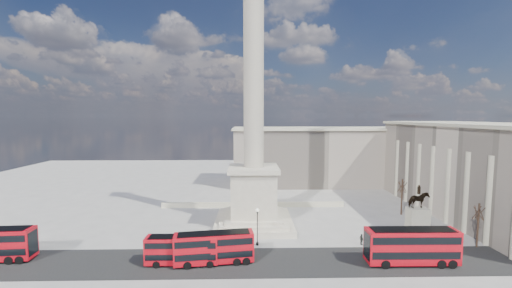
{
  "coord_description": "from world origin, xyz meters",
  "views": [
    {
      "loc": [
        -0.75,
        -51.37,
        19.98
      ],
      "look_at": [
        0.37,
        2.38,
        15.16
      ],
      "focal_mm": 22.0,
      "sensor_mm": 36.0,
      "label": 1
    }
  ],
  "objects_px": {
    "nelsons_column": "(254,155)",
    "pedestrian_walking": "(380,234)",
    "victorian_lamp": "(257,224)",
    "red_bus_a": "(183,250)",
    "pedestrian_crossing": "(361,239)",
    "pedestrian_standing": "(397,241)",
    "red_bus_b": "(215,247)",
    "equestrian_statue": "(418,217)",
    "red_bus_c": "(412,246)"
  },
  "relations": [
    {
      "from": "nelsons_column",
      "to": "pedestrian_walking",
      "type": "height_order",
      "value": "nelsons_column"
    },
    {
      "from": "victorian_lamp",
      "to": "pedestrian_walking",
      "type": "distance_m",
      "value": 20.11
    },
    {
      "from": "red_bus_a",
      "to": "pedestrian_crossing",
      "type": "bearing_deg",
      "value": 13.07
    },
    {
      "from": "pedestrian_crossing",
      "to": "pedestrian_standing",
      "type": "bearing_deg",
      "value": -110.33
    },
    {
      "from": "red_bus_a",
      "to": "victorian_lamp",
      "type": "xyz_separation_m",
      "value": [
        10.21,
        6.11,
        1.37
      ]
    },
    {
      "from": "red_bus_a",
      "to": "pedestrian_walking",
      "type": "distance_m",
      "value": 31.1
    },
    {
      "from": "pedestrian_walking",
      "to": "pedestrian_standing",
      "type": "xyz_separation_m",
      "value": [
        1.58,
        -2.64,
        -0.07
      ]
    },
    {
      "from": "red_bus_b",
      "to": "equestrian_statue",
      "type": "height_order",
      "value": "equestrian_statue"
    },
    {
      "from": "pedestrian_crossing",
      "to": "equestrian_statue",
      "type": "bearing_deg",
      "value": -81.19
    },
    {
      "from": "equestrian_statue",
      "to": "pedestrian_standing",
      "type": "distance_m",
      "value": 7.98
    },
    {
      "from": "red_bus_c",
      "to": "pedestrian_walking",
      "type": "xyz_separation_m",
      "value": [
        -0.79,
        8.42,
        -1.68
      ]
    },
    {
      "from": "nelsons_column",
      "to": "red_bus_a",
      "type": "distance_m",
      "value": 21.3
    },
    {
      "from": "red_bus_b",
      "to": "pedestrian_crossing",
      "type": "xyz_separation_m",
      "value": [
        22.13,
        5.73,
        -1.39
      ]
    },
    {
      "from": "red_bus_a",
      "to": "equestrian_statue",
      "type": "xyz_separation_m",
      "value": [
        37.47,
        10.21,
        0.89
      ]
    },
    {
      "from": "pedestrian_walking",
      "to": "pedestrian_crossing",
      "type": "relative_size",
      "value": 1.02
    },
    {
      "from": "red_bus_b",
      "to": "pedestrian_standing",
      "type": "bearing_deg",
      "value": 2.49
    },
    {
      "from": "red_bus_b",
      "to": "pedestrian_walking",
      "type": "distance_m",
      "value": 26.96
    },
    {
      "from": "pedestrian_standing",
      "to": "pedestrian_walking",
      "type": "bearing_deg",
      "value": -70.21
    },
    {
      "from": "victorian_lamp",
      "to": "pedestrian_crossing",
      "type": "xyz_separation_m",
      "value": [
        16.19,
        -0.21,
        -2.55
      ]
    },
    {
      "from": "red_bus_b",
      "to": "red_bus_c",
      "type": "relative_size",
      "value": 0.9
    },
    {
      "from": "nelsons_column",
      "to": "pedestrian_walking",
      "type": "xyz_separation_m",
      "value": [
        20.31,
        -7.68,
        -12.03
      ]
    },
    {
      "from": "red_bus_c",
      "to": "victorian_lamp",
      "type": "relative_size",
      "value": 2.08
    },
    {
      "from": "red_bus_c",
      "to": "equestrian_statue",
      "type": "distance_m",
      "value": 12.68
    },
    {
      "from": "red_bus_a",
      "to": "pedestrian_crossing",
      "type": "distance_m",
      "value": 27.08
    },
    {
      "from": "red_bus_a",
      "to": "pedestrian_standing",
      "type": "height_order",
      "value": "red_bus_a"
    },
    {
      "from": "red_bus_b",
      "to": "pedestrian_crossing",
      "type": "relative_size",
      "value": 6.24
    },
    {
      "from": "nelsons_column",
      "to": "red_bus_c",
      "type": "relative_size",
      "value": 4.12
    },
    {
      "from": "nelsons_column",
      "to": "victorian_lamp",
      "type": "xyz_separation_m",
      "value": [
        0.44,
        -9.39,
        -9.49
      ]
    },
    {
      "from": "red_bus_a",
      "to": "pedestrian_crossing",
      "type": "xyz_separation_m",
      "value": [
        26.4,
        5.89,
        -1.19
      ]
    },
    {
      "from": "pedestrian_crossing",
      "to": "red_bus_a",
      "type": "bearing_deg",
      "value": 90.1
    },
    {
      "from": "equestrian_statue",
      "to": "nelsons_column",
      "type": "bearing_deg",
      "value": 169.19
    },
    {
      "from": "equestrian_statue",
      "to": "pedestrian_walking",
      "type": "xyz_separation_m",
      "value": [
        -7.39,
        -2.4,
        -2.06
      ]
    },
    {
      "from": "red_bus_c",
      "to": "pedestrian_standing",
      "type": "bearing_deg",
      "value": 82.84
    },
    {
      "from": "red_bus_c",
      "to": "victorian_lamp",
      "type": "height_order",
      "value": "victorian_lamp"
    },
    {
      "from": "pedestrian_walking",
      "to": "pedestrian_crossing",
      "type": "bearing_deg",
      "value": 175.05
    },
    {
      "from": "pedestrian_standing",
      "to": "pedestrian_crossing",
      "type": "bearing_deg",
      "value": -18.92
    },
    {
      "from": "red_bus_a",
      "to": "red_bus_b",
      "type": "bearing_deg",
      "value": 2.73
    },
    {
      "from": "red_bus_a",
      "to": "pedestrian_crossing",
      "type": "relative_size",
      "value": 5.57
    },
    {
      "from": "red_bus_a",
      "to": "pedestrian_walking",
      "type": "height_order",
      "value": "red_bus_a"
    },
    {
      "from": "red_bus_c",
      "to": "pedestrian_standing",
      "type": "distance_m",
      "value": 6.09
    },
    {
      "from": "red_bus_b",
      "to": "red_bus_c",
      "type": "bearing_deg",
      "value": -9.53
    },
    {
      "from": "red_bus_a",
      "to": "red_bus_b",
      "type": "xyz_separation_m",
      "value": [
        4.27,
        0.17,
        0.2
      ]
    },
    {
      "from": "pedestrian_walking",
      "to": "red_bus_a",
      "type": "bearing_deg",
      "value": 162.08
    },
    {
      "from": "red_bus_c",
      "to": "pedestrian_crossing",
      "type": "distance_m",
      "value": 8.08
    },
    {
      "from": "red_bus_a",
      "to": "pedestrian_standing",
      "type": "distance_m",
      "value": 32.11
    },
    {
      "from": "victorian_lamp",
      "to": "pedestrian_crossing",
      "type": "bearing_deg",
      "value": -0.75
    },
    {
      "from": "victorian_lamp",
      "to": "pedestrian_walking",
      "type": "xyz_separation_m",
      "value": [
        19.87,
        1.71,
        -2.53
      ]
    },
    {
      "from": "nelsons_column",
      "to": "red_bus_c",
      "type": "xyz_separation_m",
      "value": [
        21.1,
        -16.11,
        -10.35
      ]
    },
    {
      "from": "nelsons_column",
      "to": "victorian_lamp",
      "type": "relative_size",
      "value": 8.58
    },
    {
      "from": "red_bus_c",
      "to": "pedestrian_walking",
      "type": "distance_m",
      "value": 8.63
    }
  ]
}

